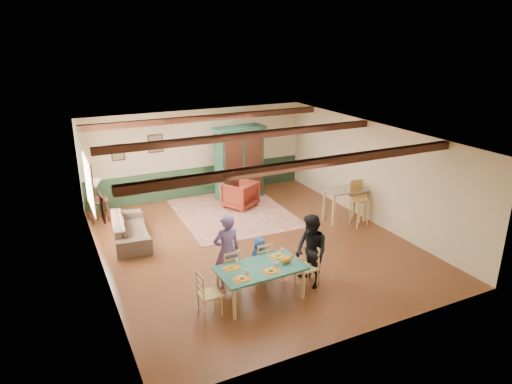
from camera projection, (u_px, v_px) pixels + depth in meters
name	position (u px, v px, depth m)	size (l,w,h in m)	color
floor	(254.00, 244.00, 11.16)	(8.00, 8.00, 0.00)	#522917
wall_back	(198.00, 153.00, 14.11)	(7.00, 0.02, 2.70)	beige
wall_left	(99.00, 216.00, 9.27)	(0.02, 8.00, 2.70)	beige
wall_right	(372.00, 173.00, 12.15)	(0.02, 8.00, 2.70)	beige
ceiling	(254.00, 135.00, 10.26)	(7.00, 8.00, 0.02)	white
wainscot_back	(199.00, 181.00, 14.39)	(6.95, 0.03, 0.90)	#1B321E
ceiling_beam_front	(308.00, 164.00, 8.34)	(6.95, 0.16, 0.16)	black
ceiling_beam_mid	(246.00, 136.00, 10.63)	(6.95, 0.16, 0.16)	black
ceiling_beam_back	(208.00, 118.00, 12.84)	(6.95, 0.16, 0.16)	black
window_left	(89.00, 183.00, 10.66)	(0.06, 1.60, 1.30)	white
picture_left_wall	(103.00, 208.00, 8.64)	(0.04, 0.42, 0.52)	gray
picture_back_a	(156.00, 144.00, 13.40)	(0.45, 0.04, 0.55)	gray
picture_back_b	(118.00, 153.00, 12.99)	(0.38, 0.04, 0.48)	gray
dining_table	(261.00, 283.00, 8.74)	(1.65, 0.92, 0.69)	#226C58
dining_chair_far_left	(229.00, 269.00, 9.09)	(0.38, 0.40, 0.87)	tan
dining_chair_far_right	(261.00, 260.00, 9.42)	(0.38, 0.40, 0.87)	tan
dining_chair_end_left	(210.00, 293.00, 8.24)	(0.38, 0.40, 0.87)	tan
dining_chair_end_right	(307.00, 266.00, 9.17)	(0.38, 0.40, 0.87)	tan
person_man	(227.00, 251.00, 9.04)	(0.58, 0.38, 1.58)	slate
person_woman	(311.00, 251.00, 9.11)	(0.73, 0.57, 1.51)	black
person_child	(259.00, 258.00, 9.47)	(0.45, 0.29, 0.92)	#264C98
cat	(286.00, 260.00, 8.74)	(0.33, 0.13, 0.16)	orange
place_setting_near_left	(242.00, 276.00, 8.19)	(0.37, 0.27, 0.11)	gold
place_setting_near_center	(271.00, 269.00, 8.45)	(0.37, 0.27, 0.11)	gold
place_setting_far_left	(231.00, 266.00, 8.57)	(0.37, 0.27, 0.11)	gold
place_setting_far_right	(278.00, 254.00, 9.02)	(0.37, 0.27, 0.11)	gold
area_rug	(233.00, 213.00, 13.06)	(3.01, 3.57, 0.01)	beige
armoire	(239.00, 163.00, 13.91)	(1.58, 0.63, 2.24)	#16372A
armchair	(240.00, 194.00, 13.38)	(0.84, 0.87, 0.79)	#551611
sofa	(130.00, 229.00, 11.25)	(2.08, 0.81, 0.61)	#45362B
end_table	(99.00, 210.00, 12.43)	(0.50, 0.50, 0.62)	black
table_lamp	(96.00, 190.00, 12.24)	(0.31, 0.31, 0.57)	#CCB184
counter_table	(344.00, 205.00, 12.38)	(1.11, 0.65, 0.92)	tan
bar_stool_left	(360.00, 204.00, 12.01)	(0.43, 0.48, 1.22)	#B68B47
bar_stool_right	(361.00, 202.00, 12.41)	(0.37, 0.41, 1.05)	#B68B47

